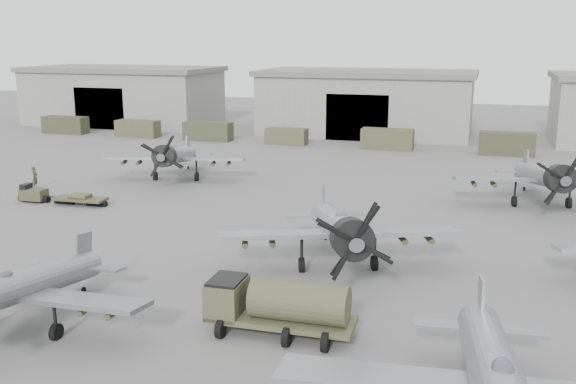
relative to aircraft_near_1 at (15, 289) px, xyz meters
name	(u,v)px	position (x,y,z in m)	size (l,w,h in m)	color
ground	(139,307)	(3.51, 4.38, -2.21)	(220.00, 220.00, 0.00)	#545452
hangar_left	(124,95)	(-34.49, 66.34, 2.16)	(29.00, 14.80, 8.70)	gray
hangar_center	(367,102)	(3.51, 66.34, 2.16)	(29.00, 14.80, 8.70)	gray
support_truck_0	(65,125)	(-36.72, 54.38, -1.04)	(6.36, 2.20, 2.34)	#373A26
support_truck_1	(138,129)	(-25.34, 54.38, -1.10)	(5.85, 2.20, 2.23)	#46452E
support_truck_2	(208,131)	(-15.06, 54.38, -1.01)	(6.32, 2.20, 2.40)	#393D28
support_truck_3	(286,136)	(-4.36, 54.38, -1.21)	(5.15, 2.20, 2.00)	#48482F
support_truck_4	(387,139)	(8.26, 54.38, -0.99)	(6.14, 2.20, 2.45)	#43452D
support_truck_5	(507,144)	(21.82, 54.38, -0.91)	(6.11, 2.20, 2.59)	#393825
aircraft_near_1	(15,289)	(0.00, 0.00, 0.00)	(12.12, 10.91, 4.86)	gray
aircraft_mid_2	(339,229)	(11.86, 12.15, 0.32)	(13.74, 12.41, 5.56)	#92949A
aircraft_far_0	(175,156)	(-7.98, 31.12, 0.15)	(13.05, 11.75, 5.19)	gray
aircraft_far_1	(544,176)	(23.99, 30.73, 0.28)	(13.82, 12.44, 5.48)	gray
fuel_tanker	(279,303)	(11.05, 3.59, -0.74)	(6.69, 3.15, 2.56)	#47482F
tug_trailer	(51,196)	(-13.76, 20.62, -1.65)	(7.43, 1.74, 1.49)	#40402A
ground_crew	(35,177)	(-18.38, 24.57, -1.22)	(0.72, 0.47, 1.97)	#3C412A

